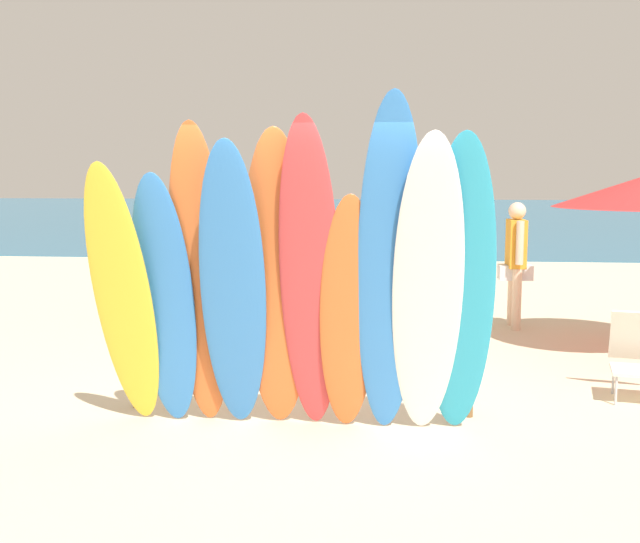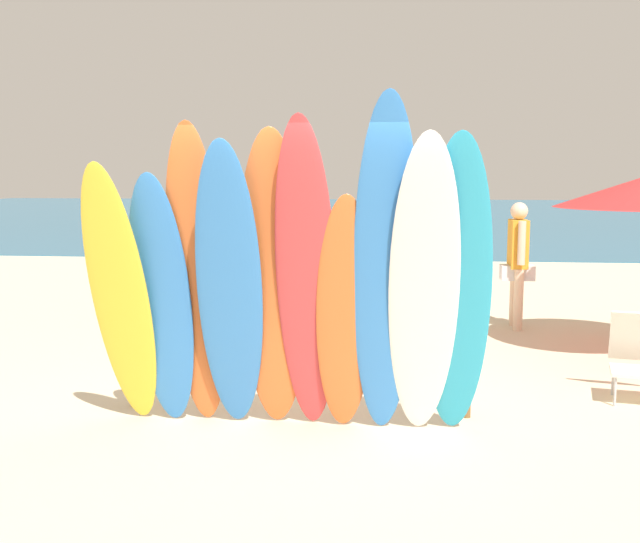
# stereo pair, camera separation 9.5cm
# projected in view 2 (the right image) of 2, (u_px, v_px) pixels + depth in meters

# --- Properties ---
(ground) EXTENTS (60.00, 60.00, 0.00)m
(ground) POSITION_uv_depth(u_px,v_px,m) (366.00, 251.00, 20.69)
(ground) COLOR beige
(ocean_water) EXTENTS (60.00, 40.00, 0.02)m
(ocean_water) POSITION_uv_depth(u_px,v_px,m) (381.00, 214.00, 38.37)
(ocean_water) COLOR teal
(ocean_water) RESTS_ON ground
(surfboard_rack) EXTENTS (3.13, 0.07, 0.76)m
(surfboard_rack) POSITION_uv_depth(u_px,v_px,m) (297.00, 347.00, 6.81)
(surfboard_rack) COLOR brown
(surfboard_rack) RESTS_ON ground
(surfboard_yellow_0) EXTENTS (0.58, 0.85, 2.24)m
(surfboard_yellow_0) POSITION_uv_depth(u_px,v_px,m) (120.00, 298.00, 6.24)
(surfboard_yellow_0) COLOR yellow
(surfboard_yellow_0) RESTS_ON ground
(surfboard_blue_1) EXTENTS (0.52, 0.60, 2.15)m
(surfboard_blue_1) POSITION_uv_depth(u_px,v_px,m) (162.00, 303.00, 6.29)
(surfboard_blue_1) COLOR #337AD1
(surfboard_blue_1) RESTS_ON ground
(surfboard_orange_2) EXTENTS (0.51, 0.69, 2.55)m
(surfboard_orange_2) POSITION_uv_depth(u_px,v_px,m) (197.00, 279.00, 6.24)
(surfboard_orange_2) COLOR orange
(surfboard_orange_2) RESTS_ON ground
(surfboard_blue_3) EXTENTS (0.59, 0.91, 2.40)m
(surfboard_blue_3) POSITION_uv_depth(u_px,v_px,m) (230.00, 291.00, 6.09)
(surfboard_blue_3) COLOR #337AD1
(surfboard_blue_3) RESTS_ON ground
(surfboard_orange_4) EXTENTS (0.61, 0.74, 2.49)m
(surfboard_orange_4) POSITION_uv_depth(u_px,v_px,m) (274.00, 284.00, 6.17)
(surfboard_orange_4) COLOR orange
(surfboard_orange_4) RESTS_ON ground
(surfboard_red_5) EXTENTS (0.50, 0.85, 2.58)m
(surfboard_red_5) POSITION_uv_depth(u_px,v_px,m) (306.00, 280.00, 6.06)
(surfboard_red_5) COLOR #D13D42
(surfboard_red_5) RESTS_ON ground
(surfboard_orange_6) EXTENTS (0.52, 0.67, 1.99)m
(surfboard_orange_6) POSITION_uv_depth(u_px,v_px,m) (345.00, 316.00, 6.13)
(surfboard_orange_6) COLOR orange
(surfboard_orange_6) RESTS_ON ground
(surfboard_blue_7) EXTENTS (0.56, 0.83, 2.74)m
(surfboard_blue_7) POSITION_uv_depth(u_px,v_px,m) (385.00, 272.00, 5.94)
(surfboard_blue_7) COLOR #337AD1
(surfboard_blue_7) RESTS_ON ground
(surfboard_white_8) EXTENTS (0.58, 0.84, 2.45)m
(surfboard_white_8) POSITION_uv_depth(u_px,v_px,m) (424.00, 291.00, 5.93)
(surfboard_white_8) COLOR white
(surfboard_white_8) RESTS_ON ground
(surfboard_teal_9) EXTENTS (0.56, 0.81, 2.46)m
(surfboard_teal_9) POSITION_uv_depth(u_px,v_px,m) (457.00, 290.00, 5.96)
(surfboard_teal_9) COLOR #289EC6
(surfboard_teal_9) RESTS_ON ground
(beachgoer_strolling) EXTENTS (0.60, 0.25, 1.58)m
(beachgoer_strolling) POSITION_uv_depth(u_px,v_px,m) (375.00, 242.00, 13.39)
(beachgoer_strolling) COLOR brown
(beachgoer_strolling) RESTS_ON ground
(beachgoer_midbeach) EXTENTS (0.45, 0.66, 1.73)m
(beachgoer_midbeach) POSITION_uv_depth(u_px,v_px,m) (518.00, 256.00, 10.45)
(beachgoer_midbeach) COLOR beige
(beachgoer_midbeach) RESTS_ON ground
(beachgoer_photographing) EXTENTS (0.39, 0.51, 1.50)m
(beachgoer_photographing) POSITION_uv_depth(u_px,v_px,m) (278.00, 269.00, 10.15)
(beachgoer_photographing) COLOR tan
(beachgoer_photographing) RESTS_ON ground
(beachgoer_by_water) EXTENTS (0.51, 0.35, 1.50)m
(beachgoer_by_water) POSITION_uv_depth(u_px,v_px,m) (169.00, 260.00, 11.16)
(beachgoer_by_water) COLOR tan
(beachgoer_by_water) RESTS_ON ground
(beach_chair_red) EXTENTS (0.63, 0.77, 0.82)m
(beach_chair_red) POSITION_uv_depth(u_px,v_px,m) (638.00, 353.00, 7.28)
(beach_chair_red) COLOR #B7B7BC
(beach_chair_red) RESTS_ON ground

